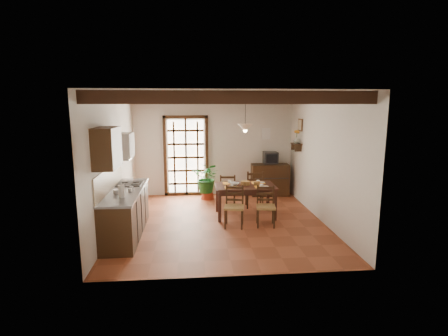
{
  "coord_description": "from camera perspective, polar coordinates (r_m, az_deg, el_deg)",
  "views": [
    {
      "loc": [
        -0.6,
        -7.42,
        2.59
      ],
      "look_at": [
        0.1,
        0.4,
        1.15
      ],
      "focal_mm": 28.0,
      "sensor_mm": 36.0,
      "label": 1
    }
  ],
  "objects": [
    {
      "name": "kitchen_counter",
      "position": [
        7.27,
        -15.75,
        -6.94
      ],
      "size": [
        0.64,
        2.25,
        1.38
      ],
      "color": "#311E0F",
      "rests_on": "ground_plane"
    },
    {
      "name": "table_setting",
      "position": [
        8.1,
        3.49,
        -2.68
      ],
      "size": [
        1.0,
        0.66,
        0.09
      ],
      "rotation": [
        0.0,
        0.0,
        -0.0
      ],
      "color": "orange",
      "rests_on": "dining_table"
    },
    {
      "name": "wall_shelf",
      "position": [
        9.49,
        11.73,
        3.65
      ],
      "size": [
        0.2,
        0.42,
        0.2
      ],
      "color": "#311E0F",
      "rests_on": "room_shell"
    },
    {
      "name": "sideboard",
      "position": [
        10.12,
        7.5,
        -1.9
      ],
      "size": [
        1.08,
        0.52,
        0.9
      ],
      "primitive_type": "cube",
      "rotation": [
        0.0,
        0.0,
        -0.04
      ],
      "color": "#311E0F",
      "rests_on": "ground_plane"
    },
    {
      "name": "table_bowl",
      "position": [
        8.11,
        1.73,
        -2.58
      ],
      "size": [
        0.26,
        0.26,
        0.05
      ],
      "primitive_type": "imported",
      "rotation": [
        0.0,
        0.0,
        -0.21
      ],
      "color": "white",
      "rests_on": "dining_table"
    },
    {
      "name": "room_shell",
      "position": [
        7.48,
        -0.49,
        4.46
      ],
      "size": [
        4.52,
        5.02,
        2.81
      ],
      "color": "silver",
      "rests_on": "ground_plane"
    },
    {
      "name": "counter_items",
      "position": [
        7.23,
        -15.81,
        -3.05
      ],
      "size": [
        0.5,
        1.43,
        0.25
      ],
      "color": "black",
      "rests_on": "kitchen_counter"
    },
    {
      "name": "crt_tv",
      "position": [
        10.0,
        7.59,
        1.68
      ],
      "size": [
        0.39,
        0.36,
        0.33
      ],
      "rotation": [
        0.0,
        0.0,
        0.01
      ],
      "color": "black",
      "rests_on": "sideboard"
    },
    {
      "name": "shelf_vase",
      "position": [
        9.47,
        11.76,
        4.48
      ],
      "size": [
        0.15,
        0.15,
        0.15
      ],
      "primitive_type": "imported",
      "color": "#B2BFB2",
      "rests_on": "wall_shelf"
    },
    {
      "name": "dining_table",
      "position": [
        8.13,
        3.48,
        -3.46
      ],
      "size": [
        1.37,
        0.88,
        0.74
      ],
      "rotation": [
        0.0,
        0.0,
        -0.0
      ],
      "color": "#351A11",
      "rests_on": "ground_plane"
    },
    {
      "name": "ceiling_beams",
      "position": [
        7.44,
        -0.5,
        11.16
      ],
      "size": [
        4.5,
        4.34,
        0.2
      ],
      "color": "black",
      "rests_on": "room_shell"
    },
    {
      "name": "chair_far_left",
      "position": [
        8.85,
        0.58,
        -4.77
      ],
      "size": [
        0.43,
        0.41,
        0.88
      ],
      "rotation": [
        0.0,
        0.0,
        3.06
      ],
      "color": "#A17D44",
      "rests_on": "ground_plane"
    },
    {
      "name": "fuse_box",
      "position": [
        10.15,
        6.88,
        5.58
      ],
      "size": [
        0.25,
        0.03,
        0.32
      ],
      "primitive_type": "cube",
      "color": "white",
      "rests_on": "room_shell"
    },
    {
      "name": "pendant_lamp",
      "position": [
        8.01,
        3.48,
        6.71
      ],
      "size": [
        0.36,
        0.36,
        0.84
      ],
      "color": "black",
      "rests_on": "room_shell"
    },
    {
      "name": "shelf_flowers",
      "position": [
        9.45,
        11.81,
        5.74
      ],
      "size": [
        0.14,
        0.14,
        0.36
      ],
      "color": "orange",
      "rests_on": "shelf_vase"
    },
    {
      "name": "plant_pot",
      "position": [
        9.71,
        -2.72,
        -4.41
      ],
      "size": [
        0.38,
        0.38,
        0.23
      ],
      "primitive_type": "cone",
      "color": "maroon",
      "rests_on": "ground_plane"
    },
    {
      "name": "potted_plant",
      "position": [
        9.6,
        -2.75,
        -1.76
      ],
      "size": [
        2.38,
        2.21,
        2.17
      ],
      "primitive_type": "imported",
      "rotation": [
        0.0,
        0.0,
        -0.33
      ],
      "color": "#144C19",
      "rests_on": "ground_plane"
    },
    {
      "name": "french_door",
      "position": [
        9.97,
        -6.21,
        2.18
      ],
      "size": [
        1.26,
        0.11,
        2.32
      ],
      "color": "white",
      "rests_on": "ground_plane"
    },
    {
      "name": "range_hood",
      "position": [
        7.56,
        -16.17,
        3.48
      ],
      "size": [
        0.38,
        0.6,
        0.54
      ],
      "color": "white",
      "rests_on": "room_shell"
    },
    {
      "name": "ground_plane",
      "position": [
        7.88,
        -0.47,
        -8.79
      ],
      "size": [
        5.0,
        5.0,
        0.0
      ],
      "primitive_type": "plane",
      "color": "brown"
    },
    {
      "name": "chair_far_right",
      "position": [
        8.93,
        4.96,
        -4.51
      ],
      "size": [
        0.46,
        0.44,
        0.95
      ],
      "rotation": [
        0.0,
        0.0,
        3.09
      ],
      "color": "#A17D44",
      "rests_on": "ground_plane"
    },
    {
      "name": "chair_near_right",
      "position": [
        7.63,
        6.81,
        -7.39
      ],
      "size": [
        0.45,
        0.43,
        0.86
      ],
      "rotation": [
        0.0,
        0.0,
        -0.14
      ],
      "color": "#A17D44",
      "rests_on": "ground_plane"
    },
    {
      "name": "upper_cabinet",
      "position": [
        6.34,
        -18.57,
        3.15
      ],
      "size": [
        0.35,
        0.8,
        0.7
      ],
      "primitive_type": "cube",
      "color": "#311E0F",
      "rests_on": "room_shell"
    },
    {
      "name": "chair_near_left",
      "position": [
        7.52,
        1.66,
        -7.54
      ],
      "size": [
        0.47,
        0.46,
        0.88
      ],
      "rotation": [
        0.0,
        0.0,
        -0.18
      ],
      "color": "#A17D44",
      "rests_on": "ground_plane"
    },
    {
      "name": "framed_picture",
      "position": [
        9.47,
        12.34,
        6.89
      ],
      "size": [
        0.03,
        0.32,
        0.32
      ],
      "color": "brown",
      "rests_on": "room_shell"
    }
  ]
}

